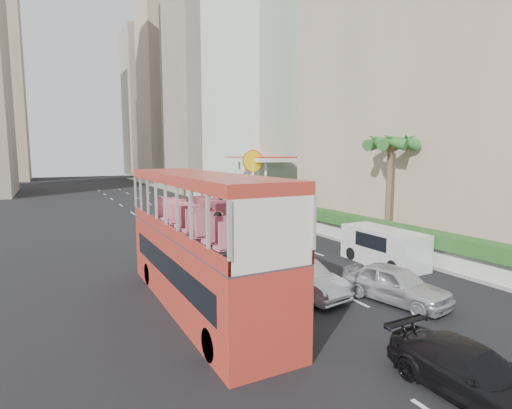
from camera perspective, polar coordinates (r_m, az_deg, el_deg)
ground_plane at (r=18.62m, az=10.05°, el=-10.93°), size 200.00×200.00×0.00m
double_decker_bus at (r=15.12m, az=-8.09°, el=-5.20°), size 2.50×11.00×5.06m
car_silver_lane_a at (r=17.03m, az=6.09°, el=-12.60°), size 2.31×4.70×1.48m
car_silver_lane_b at (r=17.01m, az=19.15°, el=-13.00°), size 2.56×4.55×1.46m
car_black at (r=11.73m, az=28.27°, el=-23.10°), size 1.76×4.25×1.23m
van_asset at (r=34.80m, az=-6.74°, el=-2.38°), size 2.76×5.15×1.38m
minibus_near at (r=27.26m, az=-0.43°, el=-2.33°), size 1.98×5.66×2.50m
minibus_far at (r=32.01m, az=0.27°, el=-0.48°), size 3.44×6.99×2.97m
panel_van_near at (r=22.10m, az=17.75°, el=-5.76°), size 1.92×4.68×1.86m
panel_van_far at (r=37.24m, az=-3.30°, el=-0.24°), size 1.97×4.76×1.89m
sidewalk at (r=44.10m, az=-0.64°, el=-0.19°), size 6.00×120.00×0.18m
kerb_wall at (r=33.15m, az=3.73°, el=-1.63°), size 0.30×44.00×1.00m
hedge at (r=33.03m, az=3.74°, el=-0.18°), size 1.10×44.00×0.70m
palm_tree at (r=26.04m, az=18.43°, el=1.59°), size 0.36×0.36×6.40m
shell_station at (r=42.55m, az=1.78°, el=3.13°), size 6.50×8.00×5.50m
tower_mid at (r=79.88m, az=-6.09°, el=21.09°), size 16.00×16.00×50.00m
tower_far_a at (r=101.22m, az=-11.87°, el=16.27°), size 14.00×14.00×44.00m
tower_far_b at (r=122.02m, az=-14.77°, el=13.66°), size 14.00×14.00×40.00m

